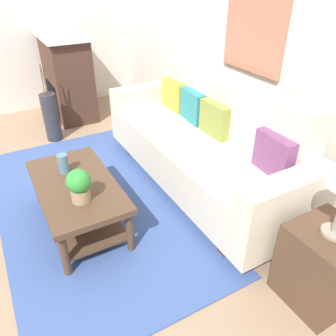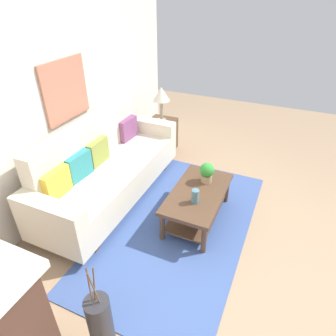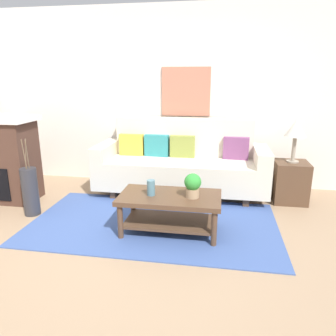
{
  "view_description": "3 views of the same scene",
  "coord_description": "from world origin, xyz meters",
  "px_view_note": "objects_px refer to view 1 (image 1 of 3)",
  "views": [
    {
      "loc": [
        2.53,
        -0.08,
        1.95
      ],
      "look_at": [
        0.43,
        1.08,
        0.47
      ],
      "focal_mm": 35.64,
      "sensor_mm": 36.0,
      "label": 1
    },
    {
      "loc": [
        -2.53,
        -0.48,
        2.58
      ],
      "look_at": [
        0.3,
        0.77,
        0.61
      ],
      "focal_mm": 31.74,
      "sensor_mm": 36.0,
      "label": 2
    },
    {
      "loc": [
        0.73,
        -2.86,
        1.66
      ],
      "look_at": [
        0.12,
        0.83,
        0.6
      ],
      "focal_mm": 34.16,
      "sensor_mm": 36.0,
      "label": 3
    }
  ],
  "objects_px": {
    "coffee_table": "(77,195)",
    "side_table": "(323,266)",
    "throw_pillow_mustard": "(175,95)",
    "throw_pillow_teal": "(193,106)",
    "potted_plant_tabletop": "(79,185)",
    "throw_pillow_plum": "(274,154)",
    "throw_pillow_olive": "(215,119)",
    "floor_vase": "(51,117)",
    "fireplace": "(68,76)",
    "tabletop_vase": "(63,164)",
    "framed_painting": "(254,29)",
    "couch": "(203,145)"
  },
  "relations": [
    {
      "from": "couch",
      "to": "throw_pillow_olive",
      "type": "xyz_separation_m",
      "value": [
        -0.0,
        0.12,
        0.25
      ]
    },
    {
      "from": "coffee_table",
      "to": "throw_pillow_teal",
      "type": "bearing_deg",
      "value": 106.87
    },
    {
      "from": "side_table",
      "to": "throw_pillow_olive",
      "type": "bearing_deg",
      "value": 171.89
    },
    {
      "from": "couch",
      "to": "fireplace",
      "type": "height_order",
      "value": "fireplace"
    },
    {
      "from": "potted_plant_tabletop",
      "to": "floor_vase",
      "type": "height_order",
      "value": "potted_plant_tabletop"
    },
    {
      "from": "throw_pillow_olive",
      "to": "fireplace",
      "type": "height_order",
      "value": "fireplace"
    },
    {
      "from": "throw_pillow_teal",
      "to": "fireplace",
      "type": "relative_size",
      "value": 0.31
    },
    {
      "from": "throw_pillow_teal",
      "to": "fireplace",
      "type": "distance_m",
      "value": 2.17
    },
    {
      "from": "couch",
      "to": "floor_vase",
      "type": "xyz_separation_m",
      "value": [
        -1.74,
        -1.09,
        -0.13
      ]
    },
    {
      "from": "floor_vase",
      "to": "side_table",
      "type": "bearing_deg",
      "value": 16.94
    },
    {
      "from": "side_table",
      "to": "floor_vase",
      "type": "bearing_deg",
      "value": -163.06
    },
    {
      "from": "floor_vase",
      "to": "couch",
      "type": "bearing_deg",
      "value": 31.92
    },
    {
      "from": "throw_pillow_olive",
      "to": "tabletop_vase",
      "type": "relative_size",
      "value": 2.13
    },
    {
      "from": "potted_plant_tabletop",
      "to": "fireplace",
      "type": "xyz_separation_m",
      "value": [
        -2.69,
        0.63,
        0.02
      ]
    },
    {
      "from": "tabletop_vase",
      "to": "fireplace",
      "type": "bearing_deg",
      "value": 164.17
    },
    {
      "from": "throw_pillow_olive",
      "to": "throw_pillow_plum",
      "type": "distance_m",
      "value": 0.77
    },
    {
      "from": "coffee_table",
      "to": "side_table",
      "type": "height_order",
      "value": "side_table"
    },
    {
      "from": "tabletop_vase",
      "to": "side_table",
      "type": "bearing_deg",
      "value": 35.54
    },
    {
      "from": "coffee_table",
      "to": "tabletop_vase",
      "type": "bearing_deg",
      "value": -171.2
    },
    {
      "from": "throw_pillow_plum",
      "to": "side_table",
      "type": "relative_size",
      "value": 0.64
    },
    {
      "from": "throw_pillow_teal",
      "to": "tabletop_vase",
      "type": "bearing_deg",
      "value": -81.22
    },
    {
      "from": "potted_plant_tabletop",
      "to": "side_table",
      "type": "bearing_deg",
      "value": 44.01
    },
    {
      "from": "coffee_table",
      "to": "tabletop_vase",
      "type": "height_order",
      "value": "tabletop_vase"
    },
    {
      "from": "throw_pillow_mustard",
      "to": "throw_pillow_plum",
      "type": "distance_m",
      "value": 1.55
    },
    {
      "from": "throw_pillow_plum",
      "to": "coffee_table",
      "type": "bearing_deg",
      "value": -118.02
    },
    {
      "from": "couch",
      "to": "throw_pillow_mustard",
      "type": "relative_size",
      "value": 6.77
    },
    {
      "from": "throw_pillow_teal",
      "to": "fireplace",
      "type": "xyz_separation_m",
      "value": [
        -2.03,
        -0.78,
        -0.09
      ]
    },
    {
      "from": "tabletop_vase",
      "to": "throw_pillow_mustard",
      "type": "bearing_deg",
      "value": 113.12
    },
    {
      "from": "tabletop_vase",
      "to": "side_table",
      "type": "relative_size",
      "value": 0.3
    },
    {
      "from": "floor_vase",
      "to": "framed_painting",
      "type": "relative_size",
      "value": 0.81
    },
    {
      "from": "throw_pillow_mustard",
      "to": "potted_plant_tabletop",
      "type": "height_order",
      "value": "throw_pillow_mustard"
    },
    {
      "from": "throw_pillow_plum",
      "to": "potted_plant_tabletop",
      "type": "relative_size",
      "value": 1.37
    },
    {
      "from": "throw_pillow_mustard",
      "to": "throw_pillow_teal",
      "type": "height_order",
      "value": "same"
    },
    {
      "from": "side_table",
      "to": "framed_painting",
      "type": "distance_m",
      "value": 2.0
    },
    {
      "from": "throw_pillow_olive",
      "to": "coffee_table",
      "type": "xyz_separation_m",
      "value": [
        0.03,
        -1.39,
        -0.37
      ]
    },
    {
      "from": "throw_pillow_teal",
      "to": "potted_plant_tabletop",
      "type": "relative_size",
      "value": 1.37
    },
    {
      "from": "throw_pillow_plum",
      "to": "side_table",
      "type": "xyz_separation_m",
      "value": [
        0.74,
        -0.22,
        -0.4
      ]
    },
    {
      "from": "throw_pillow_teal",
      "to": "side_table",
      "type": "xyz_separation_m",
      "value": [
        1.9,
        -0.22,
        -0.4
      ]
    },
    {
      "from": "potted_plant_tabletop",
      "to": "floor_vase",
      "type": "distance_m",
      "value": 2.05
    },
    {
      "from": "throw_pillow_mustard",
      "to": "throw_pillow_teal",
      "type": "relative_size",
      "value": 1.0
    },
    {
      "from": "throw_pillow_plum",
      "to": "fireplace",
      "type": "distance_m",
      "value": 3.28
    },
    {
      "from": "fireplace",
      "to": "framed_painting",
      "type": "bearing_deg",
      "value": 24.98
    },
    {
      "from": "throw_pillow_plum",
      "to": "fireplace",
      "type": "xyz_separation_m",
      "value": [
        -3.19,
        -0.78,
        -0.09
      ]
    },
    {
      "from": "couch",
      "to": "floor_vase",
      "type": "height_order",
      "value": "couch"
    },
    {
      "from": "coffee_table",
      "to": "floor_vase",
      "type": "distance_m",
      "value": 1.79
    },
    {
      "from": "potted_plant_tabletop",
      "to": "side_table",
      "type": "relative_size",
      "value": 0.47
    },
    {
      "from": "throw_pillow_olive",
      "to": "side_table",
      "type": "distance_m",
      "value": 1.58
    },
    {
      "from": "throw_pillow_olive",
      "to": "potted_plant_tabletop",
      "type": "xyz_separation_m",
      "value": [
        0.28,
        -1.41,
        -0.11
      ]
    },
    {
      "from": "tabletop_vase",
      "to": "potted_plant_tabletop",
      "type": "distance_m",
      "value": 0.45
    },
    {
      "from": "couch",
      "to": "fireplace",
      "type": "distance_m",
      "value": 2.51
    }
  ]
}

